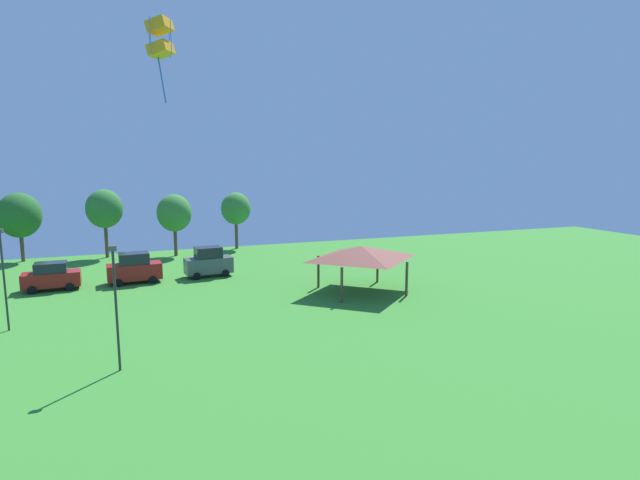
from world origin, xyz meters
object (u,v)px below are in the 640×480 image
treeline_tree_3 (174,213)px  treeline_tree_4 (236,209)px  parked_car_leftmost (51,276)px  kite_flying_5 (160,38)px  parked_car_third_from_left (209,262)px  light_post_0 (116,301)px  treeline_tree_2 (104,209)px  parked_car_second_from_left (134,268)px  treeline_tree_1 (19,215)px  park_pavilion (361,253)px  light_post_1 (4,274)px

treeline_tree_3 → treeline_tree_4: size_ratio=1.01×
parked_car_leftmost → kite_flying_5: bearing=-75.5°
parked_car_third_from_left → light_post_0: light_post_0 is taller
treeline_tree_2 → treeline_tree_3: (6.91, -1.57, -0.54)m
parked_car_third_from_left → treeline_tree_2: 16.13m
parked_car_second_from_left → treeline_tree_2: treeline_tree_2 is taller
parked_car_leftmost → treeline_tree_3: size_ratio=0.64×
parked_car_third_from_left → treeline_tree_2: treeline_tree_2 is taller
light_post_0 → treeline_tree_4: (12.29, 32.69, 1.23)m
kite_flying_5 → treeline_tree_2: 39.12m
kite_flying_5 → treeline_tree_1: size_ratio=0.41×
treeline_tree_2 → treeline_tree_4: 14.02m
treeline_tree_1 → park_pavilion: bearing=-40.7°
parked_car_leftmost → treeline_tree_2: size_ratio=0.59×
parked_car_leftmost → treeline_tree_4: (17.52, 14.16, 3.57)m
treeline_tree_1 → treeline_tree_3: treeline_tree_1 is taller
kite_flying_5 → treeline_tree_2: size_ratio=0.40×
park_pavilion → treeline_tree_3: size_ratio=1.04×
kite_flying_5 → parked_car_second_from_left: 27.85m
light_post_1 → park_pavilion: bearing=2.0°
light_post_1 → treeline_tree_3: (11.51, 21.81, 1.16)m
kite_flying_5 → parked_car_leftmost: kite_flying_5 is taller
light_post_0 → treeline_tree_4: bearing=69.4°
light_post_1 → treeline_tree_4: size_ratio=0.93×
kite_flying_5 → treeline_tree_2: kite_flying_5 is taller
treeline_tree_2 → treeline_tree_4: treeline_tree_2 is taller
parked_car_leftmost → parked_car_second_from_left: bearing=-0.2°
light_post_1 → treeline_tree_1: bearing=97.9°
parked_car_leftmost → treeline_tree_3: 16.20m
treeline_tree_3 → kite_flying_5: bearing=-94.8°
parked_car_leftmost → treeline_tree_1: size_ratio=0.61×
treeline_tree_1 → light_post_1: bearing=-82.1°
treeline_tree_4 → kite_flying_5: bearing=-104.7°
kite_flying_5 → light_post_1: (-8.46, 14.50, -10.69)m
kite_flying_5 → parked_car_leftmost: (-7.39, 24.42, -13.05)m
park_pavilion → treeline_tree_4: bearing=102.2°
parked_car_leftmost → treeline_tree_2: bearing=73.0°
light_post_1 → treeline_tree_4: bearing=52.3°
parked_car_second_from_left → treeline_tree_3: size_ratio=0.66×
park_pavilion → treeline_tree_4: 23.83m
park_pavilion → treeline_tree_2: bearing=130.2°
kite_flying_5 → light_post_1: size_ratio=0.47×
parked_car_second_from_left → treeline_tree_4: treeline_tree_4 is taller
kite_flying_5 → treeline_tree_4: 41.00m
parked_car_third_from_left → treeline_tree_4: bearing=63.5°
kite_flying_5 → light_post_0: size_ratio=0.47×
treeline_tree_3 → treeline_tree_4: bearing=17.8°
treeline_tree_1 → parked_car_leftmost: bearing=-72.6°
treeline_tree_1 → treeline_tree_4: 21.92m
treeline_tree_1 → treeline_tree_3: 15.00m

